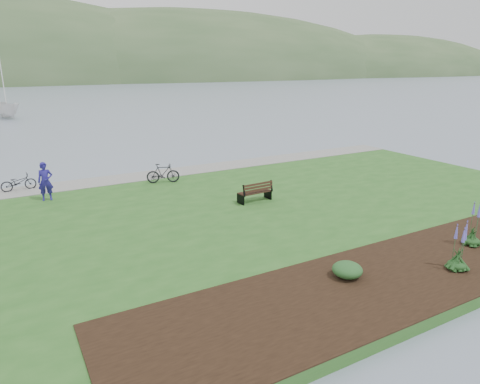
{
  "coord_description": "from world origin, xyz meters",
  "views": [
    {
      "loc": [
        -9.95,
        -18.35,
        7.09
      ],
      "look_at": [
        -0.54,
        -1.59,
        1.3
      ],
      "focal_mm": 32.0,
      "sensor_mm": 36.0,
      "label": 1
    }
  ],
  "objects_px": {
    "person": "(45,178)",
    "bicycle_a": "(18,182)",
    "sailboat": "(9,119)",
    "park_bench": "(256,192)"
  },
  "relations": [
    {
      "from": "park_bench",
      "to": "person",
      "type": "bearing_deg",
      "value": 145.59
    },
    {
      "from": "person",
      "to": "sailboat",
      "type": "distance_m",
      "value": 42.68
    },
    {
      "from": "person",
      "to": "bicycle_a",
      "type": "distance_m",
      "value": 2.94
    },
    {
      "from": "park_bench",
      "to": "person",
      "type": "height_order",
      "value": "person"
    },
    {
      "from": "park_bench",
      "to": "sailboat",
      "type": "xyz_separation_m",
      "value": [
        -9.58,
        48.08,
        -0.93
      ]
    },
    {
      "from": "person",
      "to": "bicycle_a",
      "type": "bearing_deg",
      "value": 121.89
    },
    {
      "from": "person",
      "to": "bicycle_a",
      "type": "height_order",
      "value": "person"
    },
    {
      "from": "bicycle_a",
      "to": "park_bench",
      "type": "bearing_deg",
      "value": -133.16
    },
    {
      "from": "park_bench",
      "to": "bicycle_a",
      "type": "bearing_deg",
      "value": 138.36
    },
    {
      "from": "sailboat",
      "to": "person",
      "type": "bearing_deg",
      "value": -106.86
    }
  ]
}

